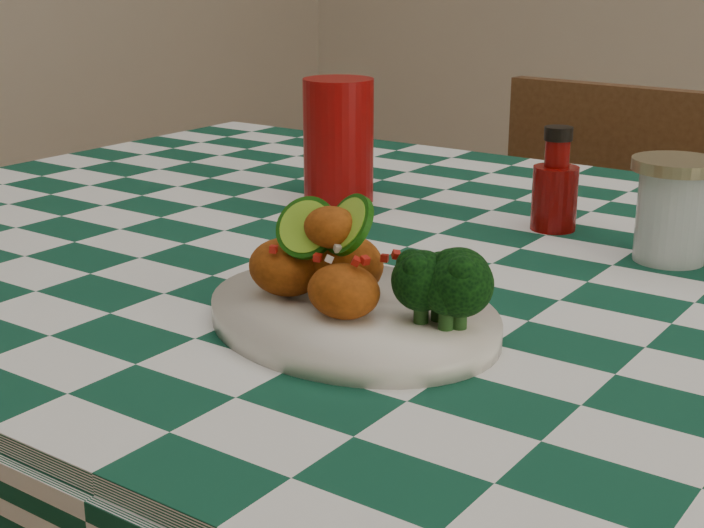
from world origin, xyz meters
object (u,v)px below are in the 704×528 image
Objects in this scene: red_tumbler at (338,141)px; ketchup_bottle at (556,179)px; fried_chicken_pile at (337,256)px; wooden_chair_left at (550,331)px; plate at (352,316)px; mason_jar at (673,210)px.

red_tumbler is 1.31× the size of ketchup_bottle.
ketchup_bottle is (0.28, 0.03, -0.02)m from red_tumbler.
fried_chicken_pile is 1.05m from wooden_chair_left.
plate is 2.36× the size of ketchup_bottle.
plate is 1.80× the size of red_tumbler.
red_tumbler is 0.43m from mason_jar.
ketchup_bottle reaches higher than plate.
red_tumbler is (-0.27, 0.35, 0.07)m from plate.
fried_chicken_pile is 0.44m from red_tumbler.
wooden_chair_left is (-0.21, 0.94, -0.42)m from fried_chicken_pile.
fried_chicken_pile is at bearing -74.14° from wooden_chair_left.
plate is 1.03m from wooden_chair_left.
ketchup_bottle reaches higher than fried_chicken_pile.
mason_jar is at bearing -1.72° from red_tumbler.
red_tumbler reaches higher than wooden_chair_left.
fried_chicken_pile reaches higher than plate.
ketchup_bottle is (0.03, 0.38, -0.00)m from fried_chicken_pile.
red_tumbler is at bearing 127.53° from plate.
red_tumbler is (-0.26, 0.35, 0.02)m from fried_chicken_pile.
red_tumbler is at bearing 178.28° from mason_jar.
fried_chicken_pile is 0.15× the size of wooden_chair_left.
fried_chicken_pile is at bearing -54.12° from red_tumbler.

